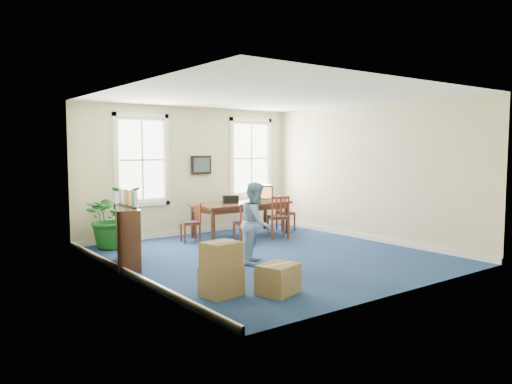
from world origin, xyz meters
TOP-DOWN VIEW (x-y plane):
  - floor at (0.00, 0.00)m, footprint 6.50×6.50m
  - ceiling at (0.00, 0.00)m, footprint 6.50×6.50m
  - wall_back at (0.00, 3.25)m, footprint 6.50×0.00m
  - wall_front at (0.00, -3.25)m, footprint 6.50×0.00m
  - wall_left at (-3.00, 0.00)m, footprint 0.00×6.50m
  - wall_right at (3.00, 0.00)m, footprint 0.00×6.50m
  - baseboard_back at (0.00, 3.22)m, footprint 6.00×0.04m
  - baseboard_left at (-2.97, 0.00)m, footprint 0.04×6.50m
  - baseboard_right at (2.97, 0.00)m, footprint 0.04×6.50m
  - window_left at (-1.30, 3.23)m, footprint 1.40×0.12m
  - window_right at (1.90, 3.23)m, footprint 1.40×0.12m
  - wall_picture at (0.30, 3.20)m, footprint 0.58×0.06m
  - conference_table at (0.88, 2.25)m, footprint 2.46×1.14m
  - crt_tv at (1.60, 2.31)m, footprint 0.61×0.63m
  - game_console at (1.94, 2.25)m, footprint 0.20×0.23m
  - equipment_bag at (0.60, 2.31)m, footprint 0.44×0.38m
  - chair_near_left at (0.38, 1.42)m, footprint 0.48×0.48m
  - chair_near_right at (1.38, 1.42)m, footprint 0.61×0.61m
  - chair_end_left at (-0.57, 2.25)m, footprint 0.50×0.50m
  - chair_end_right at (2.33, 2.25)m, footprint 0.52×0.52m
  - man at (-0.60, -0.34)m, footprint 0.95×0.94m
  - credenza at (-2.63, 0.95)m, footprint 0.85×1.45m
  - brochure_rack at (-2.61, 0.95)m, footprint 0.28×0.76m
  - potted_plant at (-2.26, 2.66)m, footprint 1.32×1.18m
  - cardboard_boxes at (-2.09, -1.63)m, footprint 1.75×1.75m

SIDE VIEW (x-z plane):
  - floor at x=0.00m, z-range 0.00..0.00m
  - baseboard_back at x=0.00m, z-range 0.00..0.12m
  - baseboard_left at x=-2.97m, z-range 0.00..0.12m
  - baseboard_right at x=2.97m, z-range 0.00..0.12m
  - conference_table at x=0.88m, z-range 0.00..0.84m
  - cardboard_boxes at x=-2.09m, z-range 0.00..0.85m
  - chair_end_left at x=-0.57m, z-range 0.00..0.91m
  - chair_end_right at x=2.33m, z-range 0.00..0.93m
  - chair_near_left at x=0.38m, z-range 0.00..0.93m
  - chair_near_right at x=1.38m, z-range 0.00..1.04m
  - credenza at x=-2.63m, z-range 0.00..1.10m
  - potted_plant at x=-2.26m, z-range 0.00..1.37m
  - man at x=-0.60m, z-range 0.00..1.54m
  - game_console at x=1.94m, z-range 0.84..0.89m
  - equipment_bag at x=0.60m, z-range 0.84..1.02m
  - crt_tv at x=1.60m, z-range 0.84..1.24m
  - brochure_rack at x=-2.61m, z-range 1.10..1.43m
  - wall_back at x=0.00m, z-range -1.65..4.85m
  - wall_front at x=0.00m, z-range -1.65..4.85m
  - wall_left at x=-3.00m, z-range -1.65..4.85m
  - wall_right at x=3.00m, z-range -1.65..4.85m
  - wall_picture at x=0.30m, z-range 1.51..1.99m
  - window_left at x=-1.30m, z-range 0.80..3.00m
  - window_right at x=1.90m, z-range 0.80..3.00m
  - ceiling at x=0.00m, z-range 3.20..3.20m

